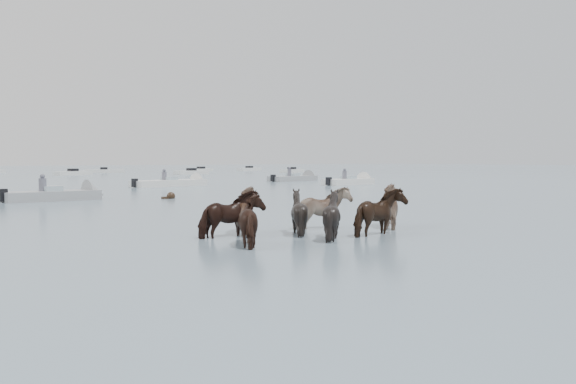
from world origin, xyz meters
TOP-DOWN VIEW (x-y plane):
  - ground at (0.00, 0.00)m, footprint 400.00×400.00m
  - pony_herd at (-1.01, 0.81)m, footprint 6.87×3.82m
  - swimming_pony at (2.48, 17.12)m, footprint 0.72×0.44m
  - motorboat_b at (-2.19, 19.10)m, footprint 5.16×2.01m
  - motorboat_c at (9.56, 30.92)m, footprint 6.82×3.06m
  - motorboat_d at (22.33, 25.19)m, footprint 5.61×2.56m
  - motorboat_e at (23.78, 34.65)m, footprint 6.10×2.84m

SIDE VIEW (x-z plane):
  - ground at x=0.00m, z-range 0.00..0.00m
  - swimming_pony at x=2.48m, z-range -0.12..0.32m
  - motorboat_c at x=9.56m, z-range -0.74..1.18m
  - motorboat_e at x=23.78m, z-range -0.74..1.18m
  - motorboat_d at x=22.33m, z-range -0.73..1.19m
  - motorboat_b at x=-2.19m, z-range -0.73..1.19m
  - pony_herd at x=-1.01m, z-range -0.26..1.26m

